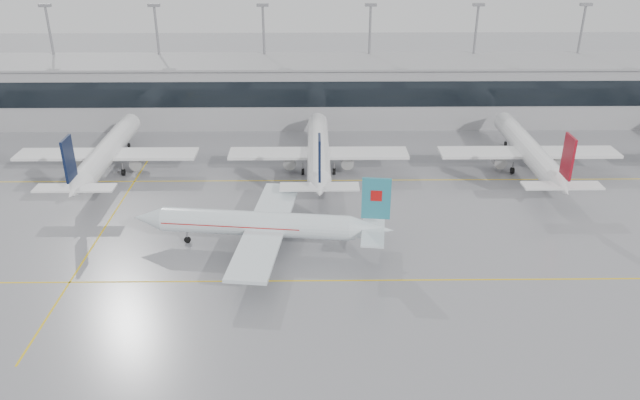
{
  "coord_description": "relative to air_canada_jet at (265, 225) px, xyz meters",
  "views": [
    {
      "loc": [
        -0.89,
        -63.2,
        40.68
      ],
      "look_at": [
        0.0,
        12.0,
        5.0
      ],
      "focal_mm": 35.0,
      "sensor_mm": 36.0,
      "label": 1
    }
  ],
  "objects": [
    {
      "name": "parked_jet_d",
      "position": [
        42.14,
        25.48,
        0.41
      ],
      "size": [
        29.64,
        36.96,
        11.72
      ],
      "rotation": [
        0.0,
        0.0,
        1.57
      ],
      "color": "white",
      "rests_on": "ground"
    },
    {
      "name": "parked_jet_b",
      "position": [
        -27.86,
        25.48,
        0.41
      ],
      "size": [
        29.64,
        36.96,
        11.72
      ],
      "rotation": [
        0.0,
        0.0,
        1.57
      ],
      "color": "white",
      "rests_on": "ground"
    },
    {
      "name": "terminal",
      "position": [
        7.14,
        53.79,
        2.7
      ],
      "size": [
        180.0,
        15.0,
        12.0
      ],
      "primitive_type": "cube",
      "color": "#949397",
      "rests_on": "ground"
    },
    {
      "name": "air_canada_jet",
      "position": [
        0.0,
        0.0,
        0.0
      ],
      "size": [
        34.28,
        26.99,
        10.51
      ],
      "rotation": [
        0.0,
        0.0,
        3.02
      ],
      "color": "silver",
      "rests_on": "ground"
    },
    {
      "name": "taxi_line_cross",
      "position": [
        -22.86,
        6.79,
        -3.29
      ],
      "size": [
        0.25,
        60.0,
        0.01
      ],
      "primitive_type": "cube",
      "color": "yellow",
      "rests_on": "ground"
    },
    {
      "name": "terminal_roof",
      "position": [
        7.14,
        53.79,
        8.9
      ],
      "size": [
        182.0,
        16.0,
        0.4
      ],
      "primitive_type": "cube",
      "color": "gray",
      "rests_on": "ground"
    },
    {
      "name": "ground",
      "position": [
        7.14,
        -8.21,
        -3.3
      ],
      "size": [
        320.0,
        320.0,
        0.0
      ],
      "primitive_type": "plane",
      "color": "gray",
      "rests_on": "ground"
    },
    {
      "name": "light_masts",
      "position": [
        7.14,
        59.79,
        10.05
      ],
      "size": [
        156.4,
        1.0,
        22.6
      ],
      "color": "gray",
      "rests_on": "ground"
    },
    {
      "name": "terminal_glass",
      "position": [
        7.14,
        46.24,
        4.2
      ],
      "size": [
        180.0,
        0.2,
        5.0
      ],
      "primitive_type": "cube",
      "color": "black",
      "rests_on": "ground"
    },
    {
      "name": "taxi_line_north",
      "position": [
        7.14,
        21.79,
        -3.29
      ],
      "size": [
        120.0,
        0.25,
        0.01
      ],
      "primitive_type": "cube",
      "color": "yellow",
      "rests_on": "ground"
    },
    {
      "name": "parked_jet_c",
      "position": [
        7.14,
        25.48,
        0.41
      ],
      "size": [
        29.64,
        36.96,
        11.72
      ],
      "rotation": [
        0.0,
        0.0,
        1.57
      ],
      "color": "white",
      "rests_on": "ground"
    },
    {
      "name": "taxi_line_main",
      "position": [
        7.14,
        -8.21,
        -3.29
      ],
      "size": [
        120.0,
        0.25,
        0.01
      ],
      "primitive_type": "cube",
      "color": "yellow",
      "rests_on": "ground"
    }
  ]
}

